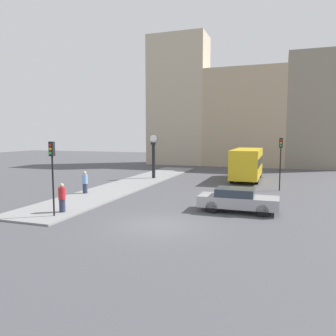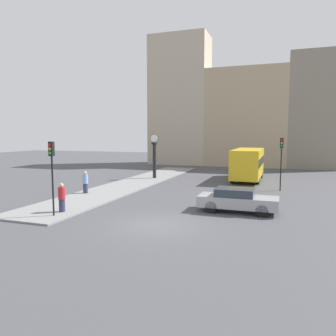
{
  "view_description": "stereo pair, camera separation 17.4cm",
  "coord_description": "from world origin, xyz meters",
  "px_view_note": "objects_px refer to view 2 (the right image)",
  "views": [
    {
      "loc": [
        5.55,
        -14.63,
        4.41
      ],
      "look_at": [
        -1.53,
        5.94,
        2.18
      ],
      "focal_mm": 35.0,
      "sensor_mm": 36.0,
      "label": 1
    },
    {
      "loc": [
        5.71,
        -14.57,
        4.41
      ],
      "look_at": [
        -1.53,
        5.94,
        2.18
      ],
      "focal_mm": 35.0,
      "sensor_mm": 36.0,
      "label": 2
    }
  ],
  "objects_px": {
    "traffic_light_far": "(281,153)",
    "pedestrian_blue_stripe": "(85,182)",
    "sedan_car": "(237,200)",
    "street_clock": "(154,157)",
    "bus_distant": "(248,163)",
    "pedestrian_red_top": "(62,198)",
    "traffic_light_near": "(52,163)"
  },
  "relations": [
    {
      "from": "traffic_light_far",
      "to": "pedestrian_red_top",
      "type": "relative_size",
      "value": 2.57
    },
    {
      "from": "pedestrian_blue_stripe",
      "to": "pedestrian_red_top",
      "type": "bearing_deg",
      "value": -68.99
    },
    {
      "from": "sedan_car",
      "to": "pedestrian_blue_stripe",
      "type": "relative_size",
      "value": 2.74
    },
    {
      "from": "bus_distant",
      "to": "street_clock",
      "type": "xyz_separation_m",
      "value": [
        -8.84,
        -2.14,
        0.5
      ]
    },
    {
      "from": "street_clock",
      "to": "pedestrian_blue_stripe",
      "type": "bearing_deg",
      "value": -99.96
    },
    {
      "from": "traffic_light_far",
      "to": "street_clock",
      "type": "bearing_deg",
      "value": 165.44
    },
    {
      "from": "street_clock",
      "to": "traffic_light_near",
      "type": "bearing_deg",
      "value": -87.96
    },
    {
      "from": "sedan_car",
      "to": "bus_distant",
      "type": "distance_m",
      "value": 13.63
    },
    {
      "from": "traffic_light_near",
      "to": "pedestrian_blue_stripe",
      "type": "bearing_deg",
      "value": 109.38
    },
    {
      "from": "sedan_car",
      "to": "pedestrian_red_top",
      "type": "distance_m",
      "value": 9.89
    },
    {
      "from": "traffic_light_far",
      "to": "pedestrian_red_top",
      "type": "bearing_deg",
      "value": -133.79
    },
    {
      "from": "traffic_light_near",
      "to": "traffic_light_far",
      "type": "distance_m",
      "value": 17.11
    },
    {
      "from": "traffic_light_far",
      "to": "street_clock",
      "type": "height_order",
      "value": "street_clock"
    },
    {
      "from": "bus_distant",
      "to": "traffic_light_far",
      "type": "bearing_deg",
      "value": -59.76
    },
    {
      "from": "traffic_light_near",
      "to": "pedestrian_blue_stripe",
      "type": "height_order",
      "value": "traffic_light_near"
    },
    {
      "from": "traffic_light_far",
      "to": "bus_distant",
      "type": "bearing_deg",
      "value": 120.24
    },
    {
      "from": "bus_distant",
      "to": "traffic_light_far",
      "type": "distance_m",
      "value": 6.18
    },
    {
      "from": "street_clock",
      "to": "pedestrian_blue_stripe",
      "type": "distance_m",
      "value": 9.78
    },
    {
      "from": "traffic_light_near",
      "to": "pedestrian_red_top",
      "type": "height_order",
      "value": "traffic_light_near"
    },
    {
      "from": "street_clock",
      "to": "pedestrian_red_top",
      "type": "relative_size",
      "value": 2.69
    },
    {
      "from": "pedestrian_red_top",
      "to": "traffic_light_near",
      "type": "bearing_deg",
      "value": -81.38
    },
    {
      "from": "traffic_light_far",
      "to": "street_clock",
      "type": "xyz_separation_m",
      "value": [
        -11.89,
        3.09,
        -0.74
      ]
    },
    {
      "from": "sedan_car",
      "to": "street_clock",
      "type": "height_order",
      "value": "street_clock"
    },
    {
      "from": "bus_distant",
      "to": "pedestrian_red_top",
      "type": "xyz_separation_m",
      "value": [
        -8.41,
        -17.17,
        -0.81
      ]
    },
    {
      "from": "sedan_car",
      "to": "traffic_light_far",
      "type": "height_order",
      "value": "traffic_light_far"
    },
    {
      "from": "sedan_car",
      "to": "bus_distant",
      "type": "height_order",
      "value": "bus_distant"
    },
    {
      "from": "traffic_light_near",
      "to": "pedestrian_red_top",
      "type": "relative_size",
      "value": 2.45
    },
    {
      "from": "sedan_car",
      "to": "traffic_light_far",
      "type": "distance_m",
      "value": 8.92
    },
    {
      "from": "sedan_car",
      "to": "pedestrian_blue_stripe",
      "type": "bearing_deg",
      "value": 170.56
    },
    {
      "from": "bus_distant",
      "to": "pedestrian_blue_stripe",
      "type": "relative_size",
      "value": 4.63
    },
    {
      "from": "traffic_light_far",
      "to": "pedestrian_blue_stripe",
      "type": "distance_m",
      "value": 15.16
    },
    {
      "from": "pedestrian_red_top",
      "to": "pedestrian_blue_stripe",
      "type": "distance_m",
      "value": 5.88
    }
  ]
}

